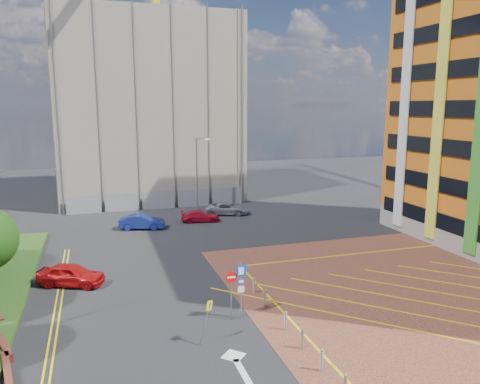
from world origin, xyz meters
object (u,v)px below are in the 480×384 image
car_red_left (71,275)px  car_silver_back (227,209)px  lamp_back (198,171)px  warning_sign (207,317)px  sign_cluster (237,285)px  car_blue_back (142,222)px  car_red_back (200,216)px

car_red_left → car_silver_back: 22.14m
lamp_back → car_red_left: size_ratio=1.88×
warning_sign → sign_cluster: bearing=44.3°
lamp_back → sign_cluster: bearing=-98.0°
lamp_back → car_red_left: bearing=-123.3°
car_blue_back → car_red_back: car_blue_back is taller
lamp_back → car_red_back: (-0.94, -5.17, -3.80)m
lamp_back → sign_cluster: (-3.78, -27.02, -2.41)m
car_blue_back → car_red_left: bearing=170.6°
car_blue_back → car_red_back: size_ratio=1.09×
lamp_back → car_silver_back: lamp_back is taller
car_silver_back → lamp_back: bearing=59.6°
sign_cluster → car_silver_back: 24.92m
sign_cluster → car_silver_back: sign_cluster is taller
car_blue_back → car_red_back: (5.84, 1.12, -0.13)m
lamp_back → car_silver_back: size_ratio=1.76×
lamp_back → car_red_back: lamp_back is taller
car_red_left → car_silver_back: size_ratio=0.93×
sign_cluster → warning_sign: size_ratio=1.42×
warning_sign → car_blue_back: size_ratio=0.54×
car_blue_back → car_red_back: 5.95m
car_red_back → car_silver_back: car_silver_back is taller
lamp_back → car_silver_back: (2.47, -2.93, -3.73)m
sign_cluster → car_red_left: bearing=138.3°
sign_cluster → car_blue_back: bearing=98.2°
car_red_back → warning_sign: bearing=177.6°
sign_cluster → warning_sign: bearing=-135.7°
car_red_left → car_blue_back: (5.81, 12.87, -0.03)m
lamp_back → warning_sign: lamp_back is taller
sign_cluster → car_red_left: sign_cluster is taller
warning_sign → lamp_back: bearing=78.4°
warning_sign → car_red_back: (5.06, 24.00, -0.87)m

